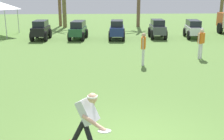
{
  "coord_description": "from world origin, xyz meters",
  "views": [
    {
      "loc": [
        -0.81,
        -5.65,
        3.41
      ],
      "look_at": [
        -0.35,
        3.33,
        0.9
      ],
      "focal_mm": 45.0,
      "sensor_mm": 36.0,
      "label": 1
    }
  ],
  "objects_px": {
    "parked_car_slot_b": "(78,29)",
    "parked_car_slot_c": "(117,29)",
    "teammate_near_sideline": "(201,41)",
    "parked_car_slot_e": "(193,28)",
    "parked_car_slot_d": "(157,28)",
    "frisbee_in_flight": "(104,131)",
    "teammate_midfield": "(143,46)",
    "frisbee_thrower": "(87,118)",
    "parked_car_slot_a": "(41,30)"
  },
  "relations": [
    {
      "from": "parked_car_slot_b",
      "to": "parked_car_slot_c",
      "type": "distance_m",
      "value": 2.87
    },
    {
      "from": "teammate_near_sideline",
      "to": "parked_car_slot_e",
      "type": "height_order",
      "value": "teammate_near_sideline"
    },
    {
      "from": "parked_car_slot_d",
      "to": "frisbee_in_flight",
      "type": "bearing_deg",
      "value": -105.44
    },
    {
      "from": "teammate_near_sideline",
      "to": "teammate_midfield",
      "type": "xyz_separation_m",
      "value": [
        -3.23,
        -1.24,
        0.0
      ]
    },
    {
      "from": "frisbee_thrower",
      "to": "frisbee_in_flight",
      "type": "distance_m",
      "value": 0.59
    },
    {
      "from": "frisbee_in_flight",
      "to": "teammate_near_sideline",
      "type": "xyz_separation_m",
      "value": [
        5.27,
        9.13,
        0.22
      ]
    },
    {
      "from": "teammate_near_sideline",
      "to": "parked_car_slot_c",
      "type": "xyz_separation_m",
      "value": [
        -3.95,
        6.44,
        -0.2
      ]
    },
    {
      "from": "frisbee_thrower",
      "to": "parked_car_slot_e",
      "type": "distance_m",
      "value": 17.26
    },
    {
      "from": "frisbee_in_flight",
      "to": "parked_car_slot_a",
      "type": "bearing_deg",
      "value": 105.15
    },
    {
      "from": "parked_car_slot_a",
      "to": "parked_car_slot_e",
      "type": "distance_m",
      "value": 11.45
    },
    {
      "from": "frisbee_thrower",
      "to": "parked_car_slot_c",
      "type": "relative_size",
      "value": 0.57
    },
    {
      "from": "teammate_near_sideline",
      "to": "parked_car_slot_a",
      "type": "xyz_separation_m",
      "value": [
        -9.54,
        6.63,
        -0.2
      ]
    },
    {
      "from": "parked_car_slot_b",
      "to": "parked_car_slot_e",
      "type": "distance_m",
      "value": 8.73
    },
    {
      "from": "teammate_near_sideline",
      "to": "frisbee_in_flight",
      "type": "bearing_deg",
      "value": -120.01
    },
    {
      "from": "frisbee_in_flight",
      "to": "parked_car_slot_c",
      "type": "height_order",
      "value": "parked_car_slot_c"
    },
    {
      "from": "frisbee_thrower",
      "to": "teammate_midfield",
      "type": "bearing_deg",
      "value": 72.06
    },
    {
      "from": "frisbee_in_flight",
      "to": "teammate_midfield",
      "type": "bearing_deg",
      "value": 75.46
    },
    {
      "from": "teammate_midfield",
      "to": "parked_car_slot_e",
      "type": "height_order",
      "value": "teammate_midfield"
    },
    {
      "from": "parked_car_slot_b",
      "to": "frisbee_thrower",
      "type": "bearing_deg",
      "value": -85.58
    },
    {
      "from": "frisbee_thrower",
      "to": "parked_car_slot_d",
      "type": "xyz_separation_m",
      "value": [
        4.79,
        15.59,
        -0.04
      ]
    },
    {
      "from": "parked_car_slot_b",
      "to": "teammate_midfield",
      "type": "bearing_deg",
      "value": -65.64
    },
    {
      "from": "teammate_near_sideline",
      "to": "parked_car_slot_d",
      "type": "distance_m",
      "value": 6.98
    },
    {
      "from": "parked_car_slot_b",
      "to": "parked_car_slot_d",
      "type": "bearing_deg",
      "value": 2.32
    },
    {
      "from": "frisbee_in_flight",
      "to": "parked_car_slot_a",
      "type": "xyz_separation_m",
      "value": [
        -4.27,
        15.76,
        0.02
      ]
    },
    {
      "from": "teammate_near_sideline",
      "to": "parked_car_slot_a",
      "type": "height_order",
      "value": "teammate_near_sideline"
    },
    {
      "from": "parked_car_slot_a",
      "to": "parked_car_slot_e",
      "type": "relative_size",
      "value": 0.95
    },
    {
      "from": "frisbee_in_flight",
      "to": "parked_car_slot_c",
      "type": "xyz_separation_m",
      "value": [
        1.32,
        15.56,
        0.02
      ]
    },
    {
      "from": "parked_car_slot_e",
      "to": "parked_car_slot_b",
      "type": "bearing_deg",
      "value": -178.8
    },
    {
      "from": "teammate_near_sideline",
      "to": "parked_car_slot_a",
      "type": "bearing_deg",
      "value": 145.18
    },
    {
      "from": "teammate_near_sideline",
      "to": "parked_car_slot_d",
      "type": "height_order",
      "value": "teammate_near_sideline"
    },
    {
      "from": "parked_car_slot_d",
      "to": "parked_car_slot_e",
      "type": "distance_m",
      "value": 2.75
    },
    {
      "from": "parked_car_slot_b",
      "to": "parked_car_slot_e",
      "type": "bearing_deg",
      "value": 1.2
    },
    {
      "from": "teammate_midfield",
      "to": "parked_car_slot_d",
      "type": "relative_size",
      "value": 0.65
    },
    {
      "from": "parked_car_slot_a",
      "to": "parked_car_slot_b",
      "type": "height_order",
      "value": "parked_car_slot_a"
    },
    {
      "from": "frisbee_thrower",
      "to": "parked_car_slot_e",
      "type": "bearing_deg",
      "value": 64.11
    },
    {
      "from": "teammate_midfield",
      "to": "parked_car_slot_e",
      "type": "bearing_deg",
      "value": 57.65
    },
    {
      "from": "parked_car_slot_a",
      "to": "parked_car_slot_c",
      "type": "xyz_separation_m",
      "value": [
        5.59,
        -0.19,
        0.0
      ]
    },
    {
      "from": "teammate_near_sideline",
      "to": "parked_car_slot_c",
      "type": "height_order",
      "value": "teammate_near_sideline"
    },
    {
      "from": "frisbee_thrower",
      "to": "parked_car_slot_a",
      "type": "relative_size",
      "value": 0.58
    },
    {
      "from": "parked_car_slot_a",
      "to": "parked_car_slot_c",
      "type": "bearing_deg",
      "value": -2.0
    },
    {
      "from": "parked_car_slot_c",
      "to": "frisbee_in_flight",
      "type": "bearing_deg",
      "value": -94.85
    },
    {
      "from": "parked_car_slot_d",
      "to": "parked_car_slot_b",
      "type": "bearing_deg",
      "value": -177.68
    },
    {
      "from": "frisbee_thrower",
      "to": "parked_car_slot_c",
      "type": "xyz_separation_m",
      "value": [
        1.68,
        15.1,
        -0.04
      ]
    },
    {
      "from": "parked_car_slot_c",
      "to": "parked_car_slot_e",
      "type": "xyz_separation_m",
      "value": [
        5.86,
        0.43,
        -0.02
      ]
    },
    {
      "from": "frisbee_in_flight",
      "to": "parked_car_slot_d",
      "type": "height_order",
      "value": "parked_car_slot_d"
    },
    {
      "from": "frisbee_thrower",
      "to": "teammate_midfield",
      "type": "distance_m",
      "value": 7.8
    },
    {
      "from": "parked_car_slot_e",
      "to": "parked_car_slot_c",
      "type": "bearing_deg",
      "value": -175.81
    },
    {
      "from": "teammate_near_sideline",
      "to": "teammate_midfield",
      "type": "height_order",
      "value": "same"
    },
    {
      "from": "parked_car_slot_a",
      "to": "parked_car_slot_e",
      "type": "bearing_deg",
      "value": 1.17
    },
    {
      "from": "frisbee_thrower",
      "to": "parked_car_slot_e",
      "type": "xyz_separation_m",
      "value": [
        7.54,
        15.53,
        -0.07
      ]
    }
  ]
}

